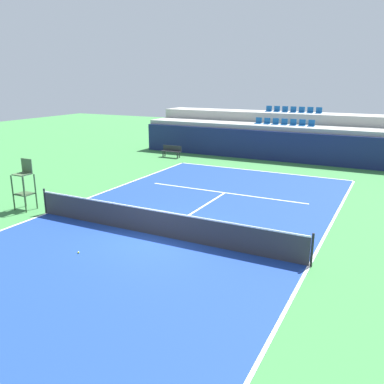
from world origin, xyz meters
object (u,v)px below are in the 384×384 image
at_px(tennis_ball_1, 78,252).
at_px(umpire_chair, 24,183).
at_px(tennis_net, 156,222).
at_px(player_bench, 172,150).

bearing_deg(tennis_ball_1, umpire_chair, 154.07).
bearing_deg(tennis_net, umpire_chair, 179.52).
relative_size(umpire_chair, tennis_ball_1, 33.33).
bearing_deg(player_bench, tennis_ball_1, -70.26).
height_order(umpire_chair, tennis_ball_1, umpire_chair).
distance_m(tennis_net, umpire_chair, 6.73).
xyz_separation_m(tennis_net, tennis_ball_1, (-1.42, -2.51, -0.47)).
height_order(umpire_chair, player_bench, umpire_chair).
relative_size(tennis_net, umpire_chair, 5.04).
bearing_deg(tennis_ball_1, tennis_net, 60.49).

